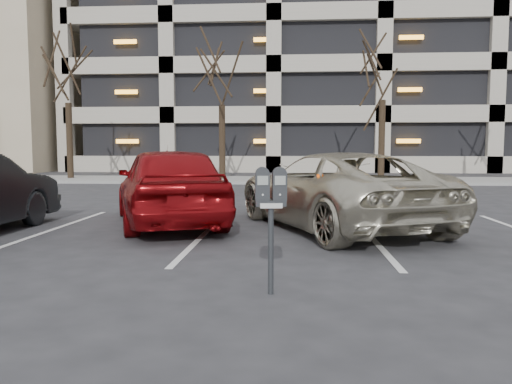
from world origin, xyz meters
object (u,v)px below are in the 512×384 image
object	(u,v)px
tree_a	(67,55)
tree_b	(222,58)
parking_meter	(271,199)
suv_silver	(335,190)
car_red	(169,185)
tree_c	(384,49)

from	to	relation	value
tree_a	tree_b	size ratio (longest dim) A/B	1.04
parking_meter	suv_silver	bearing A→B (deg)	69.90
tree_b	car_red	distance (m)	13.61
tree_b	suv_silver	size ratio (longest dim) A/B	1.36
suv_silver	parking_meter	bearing A→B (deg)	52.98
suv_silver	tree_a	bearing A→B (deg)	-73.76
tree_a	parking_meter	xyz separation A→B (m)	(9.88, -17.23, -4.68)
suv_silver	car_red	world-z (taller)	car_red
car_red	suv_silver	bearing A→B (deg)	156.29
tree_b	parking_meter	world-z (taller)	tree_b
tree_a	car_red	bearing A→B (deg)	-58.77
tree_a	car_red	world-z (taller)	tree_a
tree_c	car_red	size ratio (longest dim) A/B	1.76
parking_meter	suv_silver	world-z (taller)	suv_silver
tree_a	tree_b	world-z (taller)	tree_a
tree_a	tree_c	size ratio (longest dim) A/B	0.99
tree_b	parking_meter	xyz separation A→B (m)	(2.88, -17.23, -4.47)
tree_a	car_red	xyz separation A→B (m)	(7.74, -12.76, -4.87)
tree_a	tree_b	bearing A→B (deg)	0.00
parking_meter	suv_silver	xyz separation A→B (m)	(1.01, 4.30, -0.26)
tree_c	car_red	bearing A→B (deg)	-116.13
tree_b	suv_silver	xyz separation A→B (m)	(3.88, -12.93, -4.73)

